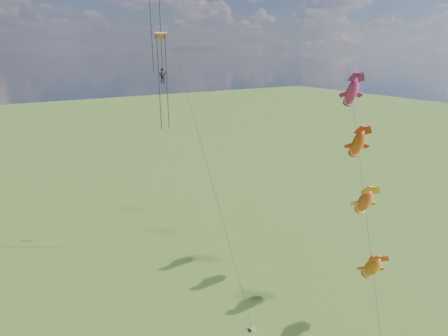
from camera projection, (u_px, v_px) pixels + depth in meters
fish_windsock_rig at (361, 172)px, 28.23m from camera, size 9.02×13.30×19.60m
parafoil_rig at (163, 59)px, 33.91m from camera, size 2.01×17.59×26.82m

